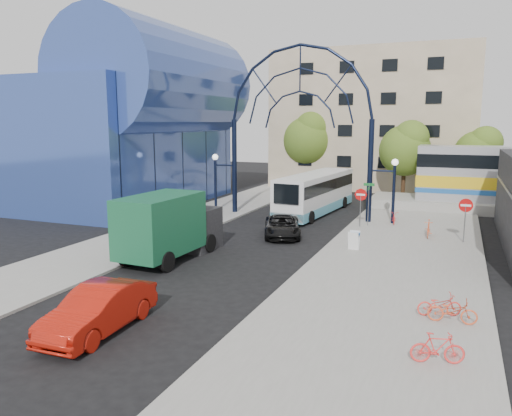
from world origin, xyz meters
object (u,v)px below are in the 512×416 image
at_px(bike_near_a, 394,217).
at_px(bike_far_b, 438,348).
at_px(bike_far_c, 439,305).
at_px(gateway_arch, 300,96).
at_px(red_sedan, 99,309).
at_px(city_bus, 316,193).
at_px(bike_far_a, 452,311).
at_px(do_not_enter_sign, 466,210).
at_px(tree_north_c, 480,152).
at_px(tree_north_a, 406,148).
at_px(bike_near_b, 428,228).
at_px(stop_sign, 361,198).
at_px(tree_north_b, 309,137).
at_px(green_truck, 171,226).
at_px(black_suv, 282,226).
at_px(sandwich_board, 354,238).
at_px(street_name_sign, 369,195).

xyz_separation_m(bike_near_a, bike_far_b, (3.59, -19.81, 0.03)).
height_order(bike_near_a, bike_far_c, bike_near_a).
height_order(gateway_arch, red_sedan, gateway_arch).
xyz_separation_m(city_bus, bike_far_a, (9.96, -18.92, -1.03)).
distance_m(do_not_enter_sign, bike_far_a, 12.67).
bearing_deg(tree_north_c, bike_far_a, -92.85).
distance_m(tree_north_a, bike_near_a, 12.61).
bearing_deg(city_bus, bike_near_a, -15.81).
height_order(bike_near_a, bike_far_a, bike_near_a).
height_order(city_bus, bike_near_b, city_bus).
bearing_deg(bike_near_a, gateway_arch, 169.45).
relative_size(gateway_arch, tree_north_a, 1.95).
bearing_deg(bike_near_b, tree_north_c, 78.55).
xyz_separation_m(stop_sign, tree_north_b, (-8.68, 17.93, 3.27)).
bearing_deg(bike_far_b, tree_north_b, 6.37).
height_order(tree_north_c, city_bus, tree_north_c).
bearing_deg(green_truck, black_suv, 64.41).
height_order(gateway_arch, city_bus, gateway_arch).
relative_size(gateway_arch, red_sedan, 2.95).
relative_size(red_sedan, bike_far_c, 3.03).
bearing_deg(red_sedan, stop_sign, 73.74).
bearing_deg(green_truck, sandwich_board, 31.99).
bearing_deg(green_truck, gateway_arch, 80.29).
bearing_deg(bike_near_a, green_truck, -136.78).
bearing_deg(tree_north_a, tree_north_b, 158.20).
xyz_separation_m(tree_north_a, red_sedan, (-6.21, -33.33, -3.84)).
bearing_deg(bike_far_a, bike_near_a, 10.36).
bearing_deg(black_suv, bike_near_b, -2.05).
bearing_deg(red_sedan, street_name_sign, 73.07).
bearing_deg(red_sedan, bike_near_a, 70.33).
height_order(tree_north_a, black_suv, tree_north_a).
distance_m(street_name_sign, tree_north_c, 16.95).
distance_m(tree_north_c, city_bus, 16.54).
xyz_separation_m(stop_sign, do_not_enter_sign, (6.20, -2.00, -0.02)).
distance_m(gateway_arch, bike_far_a, 21.25).
bearing_deg(red_sedan, tree_north_a, 77.32).
height_order(do_not_enter_sign, black_suv, do_not_enter_sign).
bearing_deg(tree_north_a, stop_sign, -95.42).
relative_size(tree_north_b, bike_far_a, 5.01).
height_order(sandwich_board, green_truck, green_truck).
height_order(city_bus, red_sedan, city_bus).
distance_m(sandwich_board, red_sedan, 14.54).
bearing_deg(bike_near_a, bike_far_a, -87.23).
height_order(tree_north_a, tree_north_b, tree_north_b).
bearing_deg(bike_far_c, street_name_sign, -2.22).
bearing_deg(bike_far_a, do_not_enter_sign, -4.76).
bearing_deg(tree_north_a, street_name_sign, -93.96).
xyz_separation_m(stop_sign, tree_north_c, (7.32, 15.93, 2.28)).
relative_size(stop_sign, bike_near_b, 1.50).
xyz_separation_m(do_not_enter_sign, bike_far_b, (-0.73, -15.80, -1.40)).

